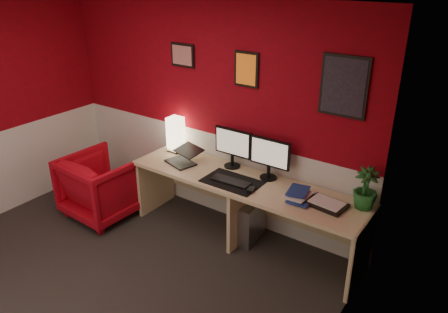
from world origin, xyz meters
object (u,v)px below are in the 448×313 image
(monitor_right, at_px, (269,153))
(potted_plant, at_px, (366,188))
(shoji_lamp, at_px, (176,135))
(zen_tray, at_px, (327,204))
(armchair, at_px, (103,186))
(pc_tower, at_px, (250,220))
(laptop, at_px, (180,154))
(monitor_left, at_px, (232,142))
(desk, at_px, (244,211))

(monitor_right, height_order, potted_plant, monitor_right)
(shoji_lamp, bearing_deg, zen_tray, -5.24)
(armchair, bearing_deg, pc_tower, -159.50)
(laptop, xyz_separation_m, pc_tower, (0.85, 0.12, -0.61))
(monitor_left, relative_size, armchair, 0.71)
(armchair, bearing_deg, monitor_left, -150.83)
(potted_plant, bearing_deg, armchair, -167.09)
(monitor_right, bearing_deg, laptop, -166.17)
(shoji_lamp, relative_size, zen_tray, 1.14)
(shoji_lamp, bearing_deg, monitor_left, 1.36)
(zen_tray, distance_m, armchair, 2.65)
(laptop, bearing_deg, desk, 19.42)
(desk, xyz_separation_m, laptop, (-0.82, -0.05, 0.47))
(desk, xyz_separation_m, armchair, (-1.68, -0.47, 0.01))
(monitor_right, bearing_deg, zen_tray, -14.12)
(monitor_right, height_order, zen_tray, monitor_right)
(potted_plant, bearing_deg, zen_tray, -149.82)
(potted_plant, height_order, armchair, potted_plant)
(shoji_lamp, relative_size, monitor_right, 0.69)
(zen_tray, xyz_separation_m, pc_tower, (-0.86, 0.06, -0.52))
(monitor_left, height_order, armchair, monitor_left)
(pc_tower, bearing_deg, shoji_lamp, 167.99)
(desk, height_order, monitor_left, monitor_left)
(laptop, height_order, zen_tray, laptop)
(potted_plant, height_order, pc_tower, potted_plant)
(shoji_lamp, height_order, monitor_left, monitor_left)
(zen_tray, height_order, potted_plant, potted_plant)
(desk, relative_size, pc_tower, 5.78)
(desk, relative_size, zen_tray, 7.43)
(laptop, relative_size, potted_plant, 0.84)
(zen_tray, bearing_deg, potted_plant, 30.18)
(potted_plant, relative_size, pc_tower, 0.87)
(zen_tray, bearing_deg, desk, -179.04)
(potted_plant, bearing_deg, pc_tower, -174.88)
(desk, xyz_separation_m, shoji_lamp, (-1.09, 0.20, 0.56))
(laptop, xyz_separation_m, monitor_right, (0.99, 0.24, 0.18))
(potted_plant, bearing_deg, monitor_right, 178.99)
(shoji_lamp, distance_m, laptop, 0.37)
(desk, xyz_separation_m, zen_tray, (0.89, 0.01, 0.38))
(desk, distance_m, laptop, 0.95)
(armchair, bearing_deg, monitor_right, -157.39)
(shoji_lamp, relative_size, potted_plant, 1.02)
(zen_tray, bearing_deg, pc_tower, 175.89)
(monitor_right, bearing_deg, monitor_left, 177.76)
(pc_tower, bearing_deg, zen_tray, -10.00)
(zen_tray, bearing_deg, monitor_right, 165.88)
(laptop, distance_m, monitor_right, 1.03)
(shoji_lamp, bearing_deg, desk, -10.24)
(monitor_right, bearing_deg, shoji_lamp, -179.98)
(shoji_lamp, height_order, armchair, shoji_lamp)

